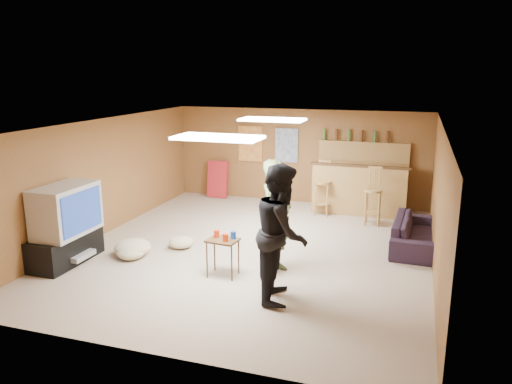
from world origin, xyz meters
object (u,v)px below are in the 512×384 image
(person_black, at_px, (282,233))
(tray_table, at_px, (223,258))
(tv_body, at_px, (66,210))
(sofa, at_px, (415,233))
(bar_counter, at_px, (360,189))
(person_olive, at_px, (276,217))

(person_black, bearing_deg, tray_table, 56.58)
(tv_body, height_order, sofa, tv_body)
(bar_counter, height_order, person_black, person_black)
(bar_counter, distance_m, person_black, 4.66)
(bar_counter, bearing_deg, tv_body, -133.00)
(bar_counter, distance_m, tray_table, 4.46)
(tray_table, bearing_deg, person_black, -23.34)
(sofa, bearing_deg, person_olive, 134.66)
(person_olive, bearing_deg, tv_body, 118.82)
(person_black, bearing_deg, sofa, -42.85)
(tv_body, height_order, person_black, person_black)
(tv_body, bearing_deg, person_black, -2.63)
(sofa, xyz_separation_m, tray_table, (-2.77, -2.23, 0.03))
(person_black, height_order, tray_table, person_black)
(tv_body, distance_m, sofa, 5.95)
(bar_counter, bearing_deg, person_olive, -102.69)
(tv_body, bearing_deg, bar_counter, 47.00)
(bar_counter, relative_size, tray_table, 3.41)
(sofa, bearing_deg, tray_table, 131.59)
(bar_counter, xyz_separation_m, sofa, (1.20, -1.93, -0.29))
(tray_table, bearing_deg, bar_counter, 69.31)
(bar_counter, bearing_deg, person_black, -96.53)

